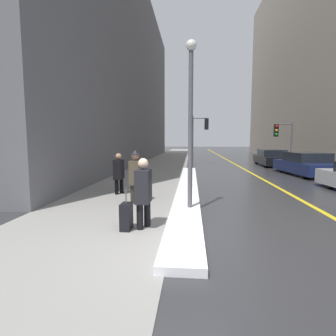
{
  "coord_description": "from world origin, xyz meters",
  "views": [
    {
      "loc": [
        0.38,
        -4.64,
        1.97
      ],
      "look_at": [
        -0.4,
        4.0,
        1.05
      ],
      "focal_mm": 28.0,
      "sensor_mm": 36.0,
      "label": 1
    }
  ],
  "objects_px": {
    "lamp_post": "(191,111)",
    "traffic_light_far": "(282,135)",
    "parked_car_black": "(271,158)",
    "parked_car_navy": "(305,164)",
    "pedestrian_nearside": "(143,190)",
    "pedestrian_with_shoulder_bag": "(119,172)",
    "rolling_suitcase": "(126,217)",
    "traffic_light_near": "(201,130)",
    "pedestrian_in_fedora": "(135,174)"
  },
  "relations": [
    {
      "from": "traffic_light_far",
      "to": "parked_car_navy",
      "type": "bearing_deg",
      "value": 90.97
    },
    {
      "from": "lamp_post",
      "to": "traffic_light_far",
      "type": "bearing_deg",
      "value": 62.86
    },
    {
      "from": "traffic_light_near",
      "to": "parked_car_black",
      "type": "height_order",
      "value": "traffic_light_near"
    },
    {
      "from": "traffic_light_near",
      "to": "pedestrian_in_fedora",
      "type": "xyz_separation_m",
      "value": [
        -2.49,
        -13.36,
        -1.89
      ]
    },
    {
      "from": "pedestrian_in_fedora",
      "to": "traffic_light_far",
      "type": "bearing_deg",
      "value": 146.3
    },
    {
      "from": "lamp_post",
      "to": "traffic_light_far",
      "type": "distance_m",
      "value": 14.3
    },
    {
      "from": "rolling_suitcase",
      "to": "pedestrian_in_fedora",
      "type": "bearing_deg",
      "value": -171.14
    },
    {
      "from": "pedestrian_nearside",
      "to": "parked_car_navy",
      "type": "distance_m",
      "value": 12.32
    },
    {
      "from": "pedestrian_nearside",
      "to": "pedestrian_with_shoulder_bag",
      "type": "xyz_separation_m",
      "value": [
        -1.59,
        3.66,
        -0.05
      ]
    },
    {
      "from": "rolling_suitcase",
      "to": "parked_car_navy",
      "type": "bearing_deg",
      "value": 142.95
    },
    {
      "from": "parked_car_black",
      "to": "parked_car_navy",
      "type": "bearing_deg",
      "value": -175.67
    },
    {
      "from": "parked_car_black",
      "to": "rolling_suitcase",
      "type": "xyz_separation_m",
      "value": [
        -7.67,
        -15.8,
        -0.3
      ]
    },
    {
      "from": "parked_car_black",
      "to": "pedestrian_in_fedora",
      "type": "bearing_deg",
      "value": 151.52
    },
    {
      "from": "pedestrian_nearside",
      "to": "parked_car_black",
      "type": "relative_size",
      "value": 0.32
    },
    {
      "from": "traffic_light_far",
      "to": "pedestrian_in_fedora",
      "type": "xyz_separation_m",
      "value": [
        -8.23,
        -11.77,
        -1.45
      ]
    },
    {
      "from": "parked_car_navy",
      "to": "rolling_suitcase",
      "type": "distance_m",
      "value": 12.66
    },
    {
      "from": "traffic_light_far",
      "to": "rolling_suitcase",
      "type": "relative_size",
      "value": 3.46
    },
    {
      "from": "traffic_light_near",
      "to": "rolling_suitcase",
      "type": "distance_m",
      "value": 16.21
    },
    {
      "from": "pedestrian_nearside",
      "to": "pedestrian_in_fedora",
      "type": "relative_size",
      "value": 0.94
    },
    {
      "from": "traffic_light_far",
      "to": "pedestrian_with_shoulder_bag",
      "type": "xyz_separation_m",
      "value": [
        -9.13,
        -10.46,
        -1.53
      ]
    },
    {
      "from": "traffic_light_near",
      "to": "pedestrian_in_fedora",
      "type": "height_order",
      "value": "traffic_light_near"
    },
    {
      "from": "parked_car_navy",
      "to": "parked_car_black",
      "type": "xyz_separation_m",
      "value": [
        -0.18,
        5.86,
        -0.02
      ]
    },
    {
      "from": "lamp_post",
      "to": "parked_car_black",
      "type": "bearing_deg",
      "value": 66.14
    },
    {
      "from": "pedestrian_in_fedora",
      "to": "parked_car_navy",
      "type": "xyz_separation_m",
      "value": [
        8.18,
        7.42,
        -0.3
      ]
    },
    {
      "from": "pedestrian_nearside",
      "to": "parked_car_black",
      "type": "height_order",
      "value": "pedestrian_nearside"
    },
    {
      "from": "pedestrian_in_fedora",
      "to": "pedestrian_with_shoulder_bag",
      "type": "xyz_separation_m",
      "value": [
        -0.9,
        1.31,
        -0.09
      ]
    },
    {
      "from": "parked_car_black",
      "to": "rolling_suitcase",
      "type": "relative_size",
      "value": 5.22
    },
    {
      "from": "traffic_light_far",
      "to": "rolling_suitcase",
      "type": "height_order",
      "value": "traffic_light_far"
    },
    {
      "from": "lamp_post",
      "to": "parked_car_navy",
      "type": "bearing_deg",
      "value": 52.29
    },
    {
      "from": "pedestrian_nearside",
      "to": "parked_car_navy",
      "type": "bearing_deg",
      "value": 143.77
    },
    {
      "from": "traffic_light_far",
      "to": "pedestrian_with_shoulder_bag",
      "type": "height_order",
      "value": "traffic_light_far"
    },
    {
      "from": "traffic_light_near",
      "to": "parked_car_black",
      "type": "relative_size",
      "value": 0.78
    },
    {
      "from": "lamp_post",
      "to": "pedestrian_nearside",
      "type": "bearing_deg",
      "value": -126.13
    },
    {
      "from": "traffic_light_near",
      "to": "pedestrian_nearside",
      "type": "distance_m",
      "value": 15.92
    },
    {
      "from": "lamp_post",
      "to": "pedestrian_nearside",
      "type": "relative_size",
      "value": 2.88
    },
    {
      "from": "traffic_light_far",
      "to": "parked_car_navy",
      "type": "relative_size",
      "value": 0.74
    },
    {
      "from": "pedestrian_in_fedora",
      "to": "pedestrian_with_shoulder_bag",
      "type": "height_order",
      "value": "pedestrian_in_fedora"
    },
    {
      "from": "pedestrian_nearside",
      "to": "rolling_suitcase",
      "type": "relative_size",
      "value": 1.66
    },
    {
      "from": "pedestrian_with_shoulder_bag",
      "to": "parked_car_black",
      "type": "bearing_deg",
      "value": 144.63
    },
    {
      "from": "pedestrian_nearside",
      "to": "parked_car_black",
      "type": "xyz_separation_m",
      "value": [
        7.32,
        15.63,
        -0.28
      ]
    },
    {
      "from": "traffic_light_far",
      "to": "parked_car_navy",
      "type": "height_order",
      "value": "traffic_light_far"
    },
    {
      "from": "parked_car_black",
      "to": "rolling_suitcase",
      "type": "height_order",
      "value": "parked_car_black"
    },
    {
      "from": "traffic_light_far",
      "to": "parked_car_black",
      "type": "relative_size",
      "value": 0.66
    },
    {
      "from": "lamp_post",
      "to": "parked_car_navy",
      "type": "xyz_separation_m",
      "value": [
        6.47,
        8.37,
        -2.13
      ]
    },
    {
      "from": "traffic_light_near",
      "to": "traffic_light_far",
      "type": "relative_size",
      "value": 1.18
    },
    {
      "from": "traffic_light_far",
      "to": "pedestrian_with_shoulder_bag",
      "type": "distance_m",
      "value": 13.96
    },
    {
      "from": "pedestrian_in_fedora",
      "to": "rolling_suitcase",
      "type": "bearing_deg",
      "value": 8.86
    },
    {
      "from": "parked_car_navy",
      "to": "rolling_suitcase",
      "type": "height_order",
      "value": "parked_car_navy"
    },
    {
      "from": "pedestrian_in_fedora",
      "to": "parked_car_black",
      "type": "height_order",
      "value": "pedestrian_in_fedora"
    },
    {
      "from": "traffic_light_near",
      "to": "parked_car_navy",
      "type": "bearing_deg",
      "value": -52.14
    }
  ]
}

